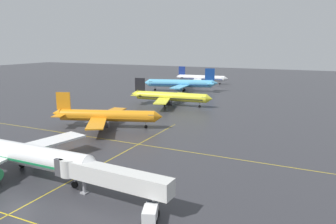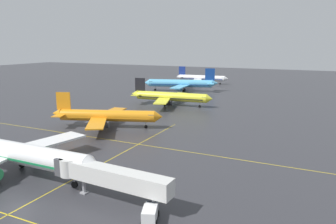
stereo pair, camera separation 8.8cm
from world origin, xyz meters
name	(u,v)px [view 1 (the left image)]	position (x,y,z in m)	size (l,w,h in m)	color
ground_plane	(20,209)	(0.00, 0.00, 0.00)	(600.00, 600.00, 0.00)	#333338
airliner_front_gate	(14,153)	(-11.59, 8.93, 4.23)	(39.76, 34.42, 12.40)	white
airliner_second_row	(106,116)	(-16.92, 44.78, 3.53)	(32.22, 27.60, 10.34)	orange
airliner_third_row	(170,97)	(-14.46, 83.88, 3.63)	(34.22, 29.36, 10.63)	yellow
airliner_far_left_stand	(181,83)	(-26.29, 122.71, 4.11)	(38.02, 32.44, 12.04)	#5BB7E5
airliner_far_right_stand	(201,78)	(-27.93, 158.50, 3.54)	(33.33, 28.65, 10.36)	white
taxiway_markings	(90,170)	(0.00, 16.40, 0.00)	(119.87, 80.94, 0.01)	yellow
service_truck_red_van	(150,213)	(19.29, 5.52, 1.18)	(3.24, 4.49, 2.10)	white
jet_bridge	(103,175)	(9.59, 8.01, 4.06)	(21.19, 3.89, 5.58)	silver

